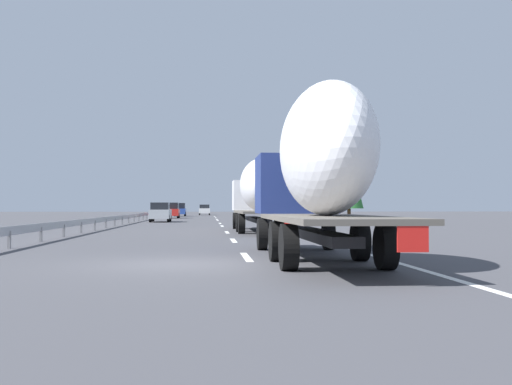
# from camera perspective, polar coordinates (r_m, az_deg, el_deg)

# --- Properties ---
(ground_plane) EXTENTS (260.00, 260.00, 0.00)m
(ground_plane) POSITION_cam_1_polar(r_m,az_deg,el_deg) (55.82, -5.15, -2.75)
(ground_plane) COLOR #424247
(lane_stripe_0) EXTENTS (3.20, 0.20, 0.01)m
(lane_stripe_0) POSITION_cam_1_polar(r_m,az_deg,el_deg) (17.88, -0.87, -5.83)
(lane_stripe_0) COLOR white
(lane_stripe_0) RESTS_ON ground_plane
(lane_stripe_1) EXTENTS (3.20, 0.20, 0.01)m
(lane_stripe_1) POSITION_cam_1_polar(r_m,az_deg,el_deg) (26.52, -2.04, -4.35)
(lane_stripe_1) COLOR white
(lane_stripe_1) RESTS_ON ground_plane
(lane_stripe_2) EXTENTS (3.20, 0.20, 0.01)m
(lane_stripe_2) POSITION_cam_1_polar(r_m,az_deg,el_deg) (35.08, -2.63, -3.61)
(lane_stripe_2) COLOR white
(lane_stripe_2) RESTS_ON ground_plane
(lane_stripe_3) EXTENTS (3.20, 0.20, 0.01)m
(lane_stripe_3) POSITION_cam_1_polar(r_m,az_deg,el_deg) (46.57, -3.08, -3.04)
(lane_stripe_3) COLOR white
(lane_stripe_3) RESTS_ON ground_plane
(lane_stripe_4) EXTENTS (3.20, 0.20, 0.01)m
(lane_stripe_4) POSITION_cam_1_polar(r_m,az_deg,el_deg) (54.06, -3.26, -2.80)
(lane_stripe_4) COLOR white
(lane_stripe_4) RESTS_ON ground_plane
(lane_stripe_5) EXTENTS (3.20, 0.20, 0.01)m
(lane_stripe_5) POSITION_cam_1_polar(r_m,az_deg,el_deg) (71.83, -3.56, -2.42)
(lane_stripe_5) COLOR white
(lane_stripe_5) RESTS_ON ground_plane
(lane_stripe_6) EXTENTS (3.20, 0.20, 0.01)m
(lane_stripe_6) POSITION_cam_1_polar(r_m,az_deg,el_deg) (66.57, -3.49, -2.51)
(lane_stripe_6) COLOR white
(lane_stripe_6) RESTS_ON ground_plane
(lane_stripe_7) EXTENTS (3.20, 0.20, 0.01)m
(lane_stripe_7) POSITION_cam_1_polar(r_m,az_deg,el_deg) (92.24, -3.75, -2.18)
(lane_stripe_7) COLOR white
(lane_stripe_7) RESTS_ON ground_plane
(lane_stripe_8) EXTENTS (3.20, 0.20, 0.01)m
(lane_stripe_8) POSITION_cam_1_polar(r_m,az_deg,el_deg) (82.20, -3.67, -2.28)
(lane_stripe_8) COLOR white
(lane_stripe_8) RESTS_ON ground_plane
(lane_stripe_9) EXTENTS (3.20, 0.20, 0.01)m
(lane_stripe_9) POSITION_cam_1_polar(r_m,az_deg,el_deg) (94.34, -3.77, -2.16)
(lane_stripe_9) COLOR white
(lane_stripe_9) RESTS_ON ground_plane
(edge_line_right) EXTENTS (110.00, 0.20, 0.01)m
(edge_line_right) POSITION_cam_1_polar(r_m,az_deg,el_deg) (61.00, 0.09, -2.63)
(edge_line_right) COLOR white
(edge_line_right) RESTS_ON ground_plane
(truck_lead) EXTENTS (13.98, 2.55, 4.06)m
(truck_lead) POSITION_cam_1_polar(r_m,az_deg,el_deg) (35.85, 0.22, 0.19)
(truck_lead) COLOR silver
(truck_lead) RESTS_ON ground_plane
(truck_trailing) EXTENTS (12.21, 2.55, 4.44)m
(truck_trailing) POSITION_cam_1_polar(r_m,az_deg,el_deg) (16.74, 5.59, 2.31)
(truck_trailing) COLOR navy
(truck_trailing) RESTS_ON ground_plane
(car_red_compact) EXTENTS (4.32, 1.76, 1.94)m
(car_red_compact) POSITION_cam_1_polar(r_m,az_deg,el_deg) (79.39, -7.57, -1.61)
(car_red_compact) COLOR red
(car_red_compact) RESTS_ON ground_plane
(car_white_van) EXTENTS (4.26, 1.91, 1.80)m
(car_white_van) POSITION_cam_1_polar(r_m,az_deg,el_deg) (109.23, -4.67, -1.56)
(car_white_van) COLOR white
(car_white_van) RESTS_ON ground_plane
(car_silver_hatch) EXTENTS (4.67, 1.85, 1.81)m
(car_silver_hatch) POSITION_cam_1_polar(r_m,az_deg,el_deg) (59.61, -8.62, -1.76)
(car_silver_hatch) COLOR #ADB2B7
(car_silver_hatch) RESTS_ON ground_plane
(car_blue_sedan) EXTENTS (4.53, 1.74, 1.99)m
(car_blue_sedan) POSITION_cam_1_polar(r_m,az_deg,el_deg) (96.01, -6.87, -1.55)
(car_blue_sedan) COLOR #28479E
(car_blue_sedan) RESTS_ON ground_plane
(road_sign) EXTENTS (0.10, 0.90, 3.08)m
(road_sign) POSITION_cam_1_polar(r_m,az_deg,el_deg) (50.38, 2.41, -0.48)
(road_sign) COLOR gray
(road_sign) RESTS_ON ground_plane
(tree_0) EXTENTS (3.52, 3.52, 7.45)m
(tree_0) POSITION_cam_1_polar(r_m,az_deg,el_deg) (90.53, 1.67, 0.74)
(tree_0) COLOR #472D19
(tree_0) RESTS_ON ground_plane
(tree_1) EXTENTS (2.49, 2.49, 6.29)m
(tree_1) POSITION_cam_1_polar(r_m,az_deg,el_deg) (54.73, 8.38, 1.18)
(tree_1) COLOR #472D19
(tree_1) RESTS_ON ground_plane
(tree_2) EXTENTS (2.99, 2.99, 5.89)m
(tree_2) POSITION_cam_1_polar(r_m,az_deg,el_deg) (90.88, 1.82, 0.24)
(tree_2) COLOR #472D19
(tree_2) RESTS_ON ground_plane
(tree_3) EXTENTS (3.19, 3.19, 5.08)m
(tree_3) POSITION_cam_1_polar(r_m,az_deg,el_deg) (60.52, 6.33, 0.42)
(tree_3) COLOR #472D19
(tree_3) RESTS_ON ground_plane
(tree_4) EXTENTS (2.42, 2.42, 5.21)m
(tree_4) POSITION_cam_1_polar(r_m,az_deg,el_deg) (95.19, 1.72, -0.08)
(tree_4) COLOR #472D19
(tree_4) RESTS_ON ground_plane
(tree_5) EXTENTS (3.63, 3.63, 6.27)m
(tree_5) POSITION_cam_1_polar(r_m,az_deg,el_deg) (81.61, 2.19, 0.48)
(tree_5) COLOR #472D19
(tree_5) RESTS_ON ground_plane
(guardrail_median) EXTENTS (94.00, 0.10, 0.76)m
(guardrail_median) POSITION_cam_1_polar(r_m,az_deg,el_deg) (59.18, -10.94, -2.09)
(guardrail_median) COLOR #9EA0A5
(guardrail_median) RESTS_ON ground_plane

